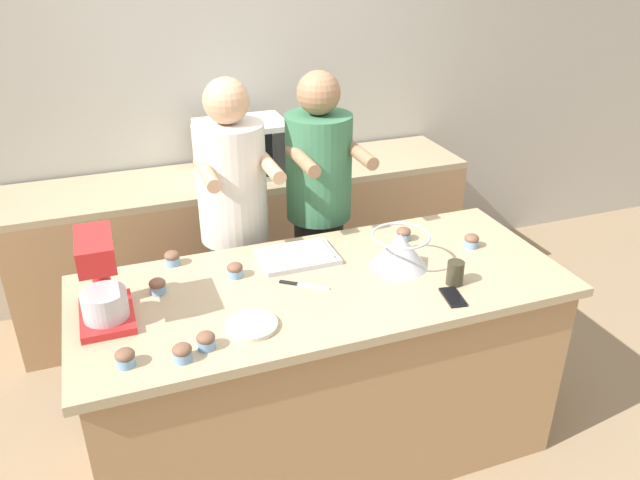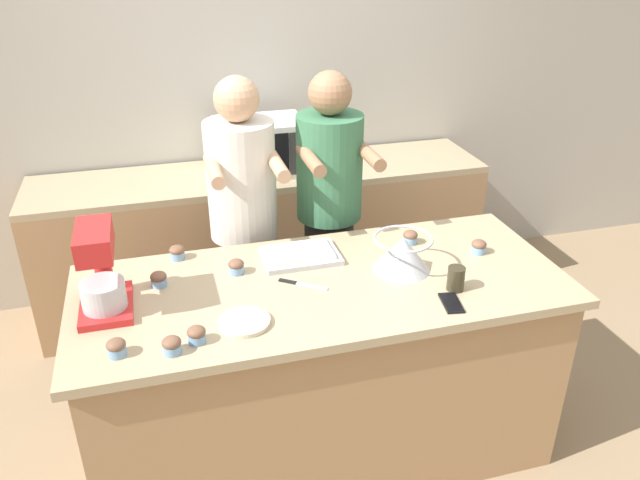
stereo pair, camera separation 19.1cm
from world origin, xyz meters
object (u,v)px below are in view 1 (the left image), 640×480
object	(u,v)px
small_plate	(251,325)
knife	(301,285)
cupcake_2	(172,258)
cupcake_5	(125,357)
microwave_oven	(243,148)
cupcake_4	(471,241)
baking_tray	(297,256)
cupcake_7	(235,270)
person_right	(319,221)
person_left	(235,235)
cupcake_3	(404,234)
cupcake_1	(182,352)
cupcake_0	(158,286)
mixing_bowl	(400,249)
drinking_glass	(455,273)
stand_mixer	(101,284)
cell_phone	(453,297)
cupcake_6	(206,340)

from	to	relation	value
small_plate	knife	size ratio (longest dim) A/B	1.07
cupcake_2	cupcake_5	size ratio (longest dim) A/B	1.00
microwave_oven	cupcake_4	bearing A→B (deg)	-60.23
baking_tray	cupcake_7	world-z (taller)	cupcake_7
microwave_oven	cupcake_7	distance (m)	1.27
cupcake_2	microwave_oven	bearing A→B (deg)	60.12
person_right	baking_tray	size ratio (longest dim) A/B	4.84
person_left	knife	xyz separation A→B (m)	(0.13, -0.66, 0.05)
cupcake_4	cupcake_3	bearing A→B (deg)	146.68
knife	cupcake_4	distance (m)	0.87
microwave_oven	cupcake_1	xyz separation A→B (m)	(-0.65, -1.72, -0.12)
baking_tray	cupcake_0	size ratio (longest dim) A/B	5.02
knife	cupcake_2	bearing A→B (deg)	142.40
knife	cupcake_1	xyz separation A→B (m)	(-0.55, -0.33, 0.03)
person_right	cupcake_3	distance (m)	0.52
mixing_bowl	cupcake_4	world-z (taller)	mixing_bowl
cupcake_4	cupcake_7	size ratio (longest dim) A/B	1.00
microwave_oven	cupcake_4	size ratio (longest dim) A/B	7.65
baking_tray	microwave_oven	xyz separation A→B (m)	(0.04, 1.16, 0.14)
person_left	drinking_glass	bearing A→B (deg)	-49.64
cupcake_0	cupcake_7	bearing A→B (deg)	3.33
mixing_bowl	person_right	bearing A→B (deg)	101.95
cupcake_1	cupcake_4	size ratio (longest dim) A/B	1.00
cupcake_2	baking_tray	bearing A→B (deg)	-15.12
small_plate	baking_tray	bearing A→B (deg)	53.41
stand_mixer	cupcake_7	distance (m)	0.57
cell_phone	mixing_bowl	bearing A→B (deg)	105.14
stand_mixer	cupcake_0	size ratio (longest dim) A/B	5.23
cupcake_1	cupcake_5	bearing A→B (deg)	168.40
cupcake_7	knife	bearing A→B (deg)	-34.71
person_left	knife	distance (m)	0.68
cupcake_1	person_right	bearing A→B (deg)	48.82
baking_tray	microwave_oven	world-z (taller)	microwave_oven
mixing_bowl	cell_phone	world-z (taller)	mixing_bowl
small_plate	cupcake_3	size ratio (longest dim) A/B	2.93
cell_phone	knife	bearing A→B (deg)	150.54
person_left	cupcake_3	distance (m)	0.85
person_left	knife	size ratio (longest dim) A/B	8.89
microwave_oven	knife	distance (m)	1.40
stand_mixer	cupcake_7	world-z (taller)	stand_mixer
cupcake_2	cupcake_3	bearing A→B (deg)	-7.46
mixing_bowl	cupcake_5	world-z (taller)	mixing_bowl
drinking_glass	knife	distance (m)	0.65
cupcake_5	cupcake_3	bearing A→B (deg)	21.46
person_left	cupcake_7	world-z (taller)	person_left
stand_mixer	small_plate	bearing A→B (deg)	-25.82
stand_mixer	cupcake_6	xyz separation A→B (m)	(0.32, -0.31, -0.13)
baking_tray	cupcake_2	bearing A→B (deg)	164.88
drinking_glass	cupcake_3	world-z (taller)	drinking_glass
mixing_bowl	baking_tray	world-z (taller)	mixing_bowl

